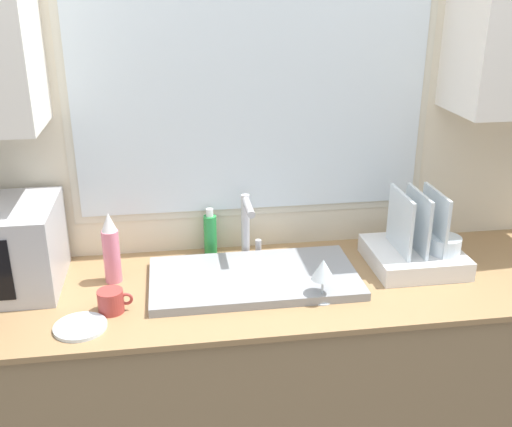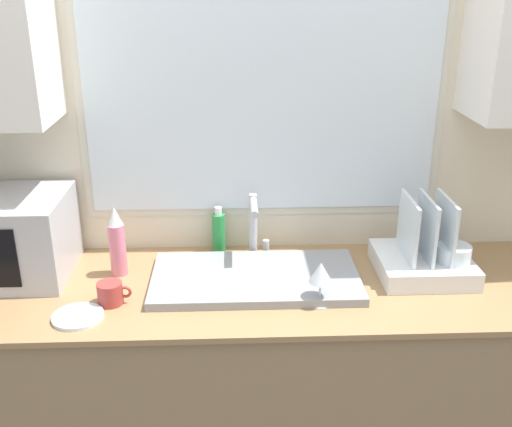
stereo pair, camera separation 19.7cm
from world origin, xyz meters
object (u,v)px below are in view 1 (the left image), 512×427
object	(u,v)px
spray_bottle	(111,249)
faucet	(247,222)
dish_rack	(417,250)
soap_bottle	(210,234)
mug_near_sink	(111,301)
wine_glass	(323,271)

from	to	relation	value
spray_bottle	faucet	bearing A→B (deg)	13.18
dish_rack	spray_bottle	size ratio (longest dim) A/B	1.27
soap_bottle	mug_near_sink	size ratio (longest dim) A/B	1.65
faucet	dish_rack	world-z (taller)	dish_rack
wine_glass	mug_near_sink	bearing A→B (deg)	177.12
dish_rack	mug_near_sink	world-z (taller)	dish_rack
faucet	dish_rack	xyz separation A→B (m)	(0.61, -0.16, -0.08)
wine_glass	dish_rack	bearing A→B (deg)	26.21
faucet	soap_bottle	size ratio (longest dim) A/B	1.33
spray_bottle	soap_bottle	size ratio (longest dim) A/B	1.40
spray_bottle	soap_bottle	xyz separation A→B (m)	(0.36, 0.18, -0.04)
spray_bottle	mug_near_sink	size ratio (longest dim) A/B	2.31
faucet	spray_bottle	distance (m)	0.51
soap_bottle	wine_glass	distance (m)	0.54
mug_near_sink	soap_bottle	bearing A→B (deg)	48.00
spray_bottle	mug_near_sink	world-z (taller)	spray_bottle
dish_rack	spray_bottle	distance (m)	1.11
soap_bottle	mug_near_sink	distance (m)	0.53
wine_glass	soap_bottle	bearing A→B (deg)	128.53
dish_rack	spray_bottle	bearing A→B (deg)	177.68
dish_rack	soap_bottle	distance (m)	0.78
spray_bottle	wine_glass	bearing A→B (deg)	-19.58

